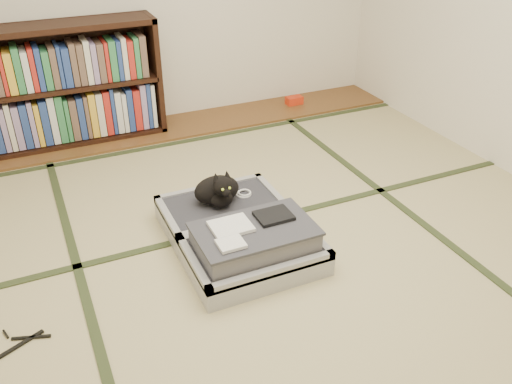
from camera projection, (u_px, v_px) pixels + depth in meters
name	position (u px, v px, depth m)	size (l,w,h in m)	color
floor	(274.00, 262.00, 3.00)	(4.50, 4.50, 0.00)	#C9BA86
wood_strip	(170.00, 128.00, 4.56)	(4.00, 0.50, 0.02)	brown
red_item	(294.00, 100.00, 4.99)	(0.15, 0.09, 0.07)	red
tatami_borders	(239.00, 217.00, 3.38)	(4.00, 4.50, 0.01)	#2D381E
bookcase	(65.00, 88.00, 4.12)	(1.44, 0.33, 0.93)	black
suitcase	(241.00, 234.00, 3.06)	(0.72, 0.96, 0.28)	#A0A0A4
cat	(218.00, 190.00, 3.22)	(0.32, 0.32, 0.26)	black
cable_coil	(244.00, 193.00, 3.35)	(0.10, 0.10, 0.02)	white
hanger	(7.00, 348.00, 2.44)	(0.36, 0.24, 0.01)	black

